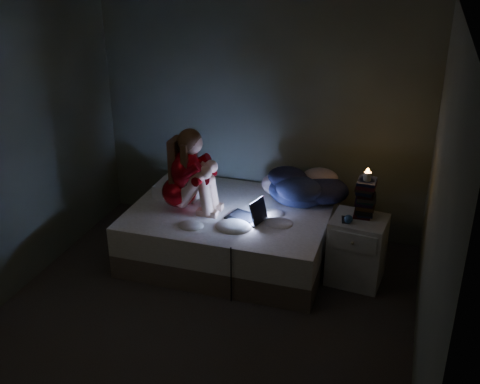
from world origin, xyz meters
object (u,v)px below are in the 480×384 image
at_px(woman, 178,169).
at_px(phone, 346,220).
at_px(nightstand, 357,250).
at_px(candle, 367,178).
at_px(bed, 230,233).
at_px(laptop, 245,207).

xyz_separation_m(woman, phone, (1.68, -0.04, -0.30)).
distance_m(nightstand, candle, 0.73).
distance_m(bed, candle, 1.53).
relative_size(woman, phone, 6.12).
relative_size(laptop, phone, 2.52).
height_order(bed, nightstand, nightstand).
bearing_deg(phone, candle, 34.55).
bearing_deg(phone, woman, 163.45).
distance_m(bed, woman, 0.87).
height_order(laptop, candle, candle).
bearing_deg(laptop, candle, 24.25).
bearing_deg(nightstand, bed, -176.67).
bearing_deg(phone, bed, 157.56).
bearing_deg(nightstand, candle, 79.80).
xyz_separation_m(woman, nightstand, (1.79, 0.05, -0.64)).
relative_size(laptop, candle, 4.41).
bearing_deg(bed, woman, -167.38).
xyz_separation_m(nightstand, candle, (0.02, 0.08, 0.72)).
bearing_deg(candle, woman, -175.97).
distance_m(nightstand, phone, 0.37).
distance_m(woman, phone, 1.70).
bearing_deg(bed, candle, 0.71).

